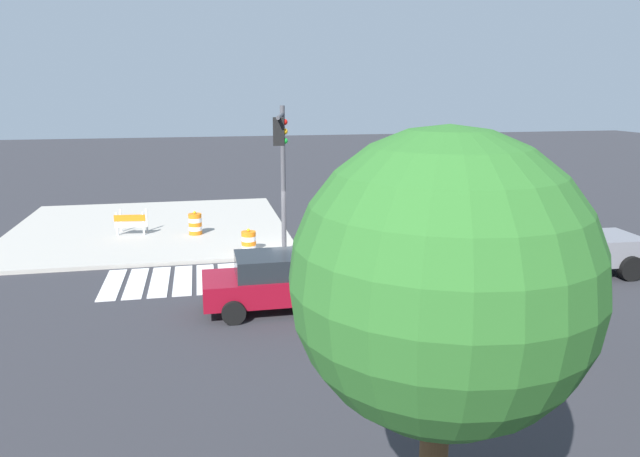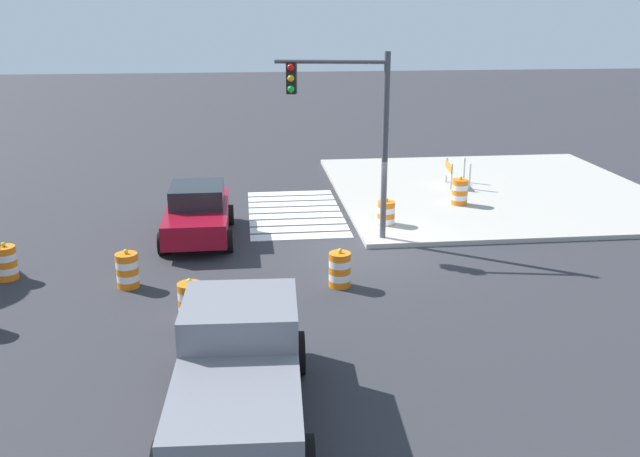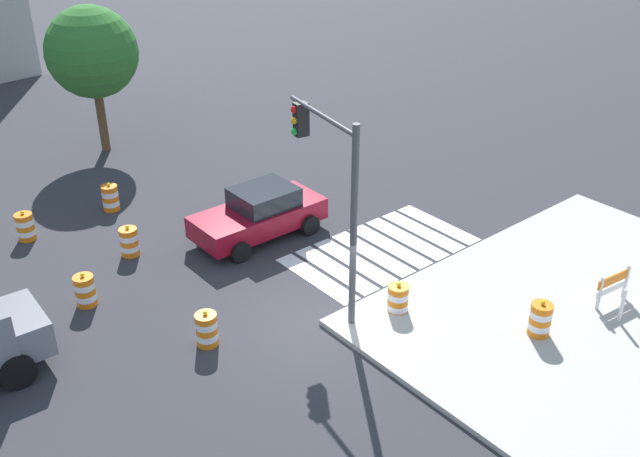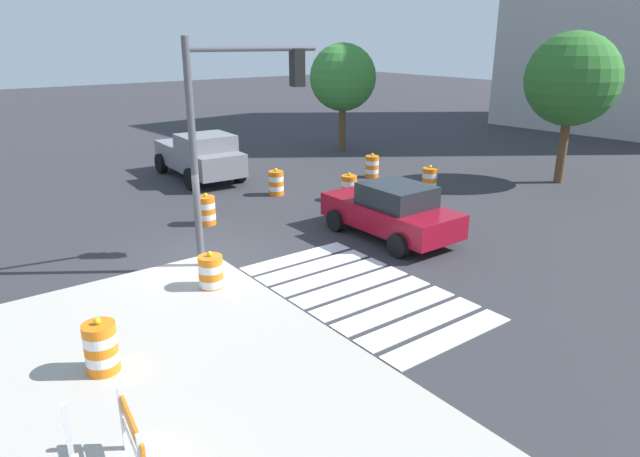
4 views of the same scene
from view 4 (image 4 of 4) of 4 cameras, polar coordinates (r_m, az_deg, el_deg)
name	(u,v)px [view 4 (image 4 of 4)]	position (r m, az deg, el deg)	size (l,w,h in m)	color
ground_plane	(213,258)	(15.35, -10.83, -2.96)	(120.00, 120.00, 0.00)	#2D2D33
crosswalk_stripes	(361,292)	(13.17, 4.21, -6.40)	(5.85, 3.20, 0.02)	silver
sports_car	(391,211)	(16.52, 7.25, 1.81)	(4.30, 2.14, 1.63)	maroon
pickup_truck	(201,156)	(23.80, -11.98, 7.22)	(5.24, 2.54, 1.92)	slate
traffic_barrel_near_corner	(276,183)	(21.06, -4.47, 4.63)	(0.56, 0.56, 1.02)	orange
traffic_barrel_crosswalk_end	(429,180)	(21.91, 11.05, 4.90)	(0.56, 0.56, 1.02)	orange
traffic_barrel_median_near	(206,210)	(18.00, -11.44, 1.81)	(0.56, 0.56, 1.02)	orange
traffic_barrel_median_far	(349,188)	(20.35, 2.96, 4.15)	(0.56, 0.56, 1.02)	orange
traffic_barrel_far_curb	(211,274)	(13.18, -10.99, -4.58)	(0.56, 0.56, 1.02)	orange
traffic_barrel_lane_center	(372,166)	(23.82, 5.30, 6.28)	(0.56, 0.56, 1.02)	orange
traffic_barrel_on_sidewalk	(101,348)	(10.48, -21.32, -11.18)	(0.56, 0.56, 1.02)	orange
construction_barricade	(120,441)	(8.11, -19.60, -19.67)	(1.32, 0.91, 1.00)	silver
traffic_light_pole	(237,112)	(13.91, -8.38, 11.62)	(0.79, 3.25, 5.50)	#4C4C51
street_tree_streetside_near	(343,78)	(29.22, 2.33, 15.05)	(3.35, 3.35, 5.36)	brown
street_tree_streetside_mid	(572,80)	(24.30, 24.21, 13.61)	(3.57, 3.57, 5.86)	brown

